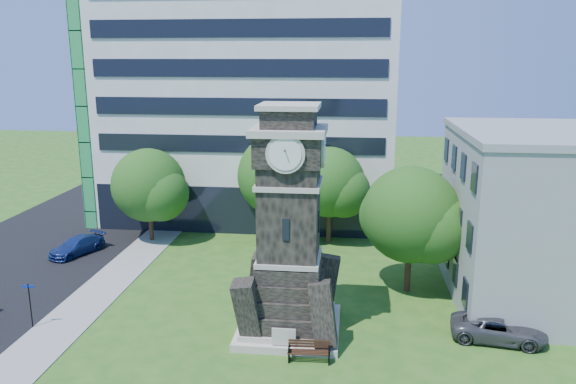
# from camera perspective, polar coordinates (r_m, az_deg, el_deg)

# --- Properties ---
(ground) EXTENTS (160.00, 160.00, 0.00)m
(ground) POSITION_cam_1_polar(r_m,az_deg,el_deg) (30.13, -6.20, -15.22)
(ground) COLOR #295B1A
(ground) RESTS_ON ground
(sidewalk) EXTENTS (3.00, 70.00, 0.06)m
(sidewalk) POSITION_cam_1_polar(r_m,az_deg,el_deg) (37.36, -19.06, -9.96)
(sidewalk) COLOR gray
(sidewalk) RESTS_ON ground
(clock_tower) EXTENTS (5.40, 5.40, 12.22)m
(clock_tower) POSITION_cam_1_polar(r_m,az_deg,el_deg) (29.36, 0.13, -4.68)
(clock_tower) COLOR #B5AF9E
(clock_tower) RESTS_ON ground
(office_tall) EXTENTS (26.20, 15.11, 28.60)m
(office_tall) POSITION_cam_1_polar(r_m,az_deg,el_deg) (52.38, -3.81, 13.29)
(office_tall) COLOR white
(office_tall) RESTS_ON ground
(car_street_north) EXTENTS (3.41, 4.80, 1.29)m
(car_street_north) POSITION_cam_1_polar(r_m,az_deg,el_deg) (45.18, -20.66, -5.14)
(car_street_north) COLOR navy
(car_street_north) RESTS_ON ground
(car_east_lot) EXTENTS (5.12, 2.91, 1.35)m
(car_east_lot) POSITION_cam_1_polar(r_m,az_deg,el_deg) (32.08, 20.59, -12.84)
(car_east_lot) COLOR #46464B
(car_east_lot) RESTS_ON ground
(park_bench) EXTENTS (2.06, 0.55, 1.07)m
(park_bench) POSITION_cam_1_polar(r_m,az_deg,el_deg) (28.37, 2.16, -15.80)
(park_bench) COLOR black
(park_bench) RESTS_ON ground
(street_sign) EXTENTS (0.62, 0.06, 2.59)m
(street_sign) POSITION_cam_1_polar(r_m,az_deg,el_deg) (33.97, -24.75, -9.98)
(street_sign) COLOR black
(street_sign) RESTS_ON ground
(tree_nw) EXTENTS (6.42, 5.84, 7.49)m
(tree_nw) POSITION_cam_1_polar(r_m,az_deg,el_deg) (45.76, -13.87, 0.46)
(tree_nw) COLOR #332114
(tree_nw) RESTS_ON ground
(tree_nc) EXTENTS (7.13, 6.48, 8.59)m
(tree_nc) POSITION_cam_1_polar(r_m,az_deg,el_deg) (44.37, -0.87, 1.43)
(tree_nc) COLOR #332114
(tree_nc) RESTS_ON ground
(tree_ne) EXTENTS (6.09, 5.53, 7.69)m
(tree_ne) POSITION_cam_1_polar(r_m,az_deg,el_deg) (43.98, 4.34, 0.75)
(tree_ne) COLOR #332114
(tree_ne) RESTS_ON ground
(tree_east) EXTENTS (6.60, 6.00, 8.03)m
(tree_east) POSITION_cam_1_polar(r_m,az_deg,el_deg) (35.39, 12.48, -2.56)
(tree_east) COLOR #332114
(tree_east) RESTS_ON ground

